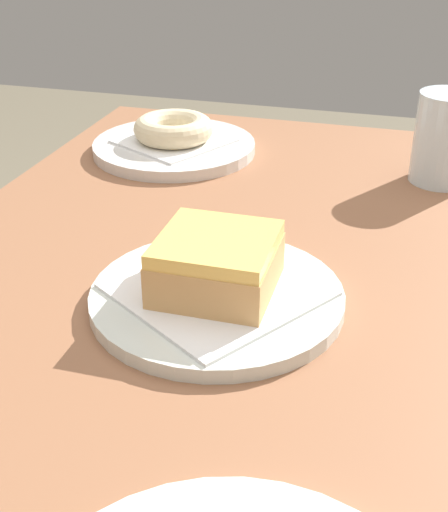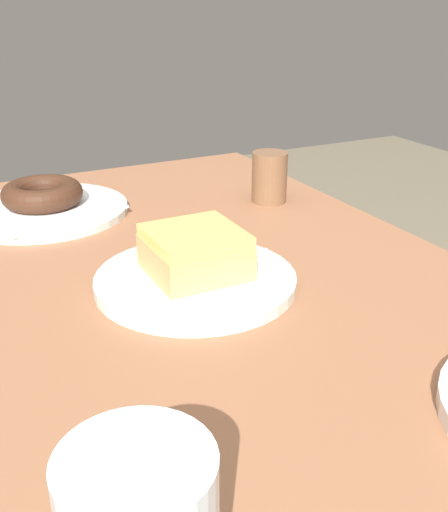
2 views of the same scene
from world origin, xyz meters
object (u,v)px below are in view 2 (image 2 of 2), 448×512
object	(u,v)px
donut_chocolate_ring	(42,194)
plate_glazed_square	(196,280)
sugar_jar	(269,177)
plate_chocolate_ring	(44,210)
donut_glazed_square	(195,252)

from	to	relation	value
donut_chocolate_ring	plate_glazed_square	size ratio (longest dim) A/B	0.52
plate_glazed_square	sugar_jar	world-z (taller)	sugar_jar
plate_chocolate_ring	donut_glazed_square	bearing A→B (deg)	17.41
donut_chocolate_ring	plate_chocolate_ring	bearing A→B (deg)	90.00
donut_glazed_square	sugar_jar	world-z (taller)	sugar_jar
donut_glazed_square	plate_glazed_square	bearing A→B (deg)	-0.90
donut_glazed_square	donut_chocolate_ring	bearing A→B (deg)	-162.59
sugar_jar	donut_glazed_square	bearing A→B (deg)	-45.83
donut_chocolate_ring	donut_glazed_square	world-z (taller)	donut_glazed_square
donut_glazed_square	sugar_jar	xyz separation A→B (m)	(-0.21, 0.22, -0.00)
plate_glazed_square	sugar_jar	distance (m)	0.30
donut_chocolate_ring	donut_glazed_square	xyz separation A→B (m)	(0.30, 0.10, 0.01)
plate_chocolate_ring	plate_glazed_square	world-z (taller)	plate_glazed_square
donut_chocolate_ring	sugar_jar	size ratio (longest dim) A/B	1.52
sugar_jar	plate_glazed_square	bearing A→B (deg)	-45.83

